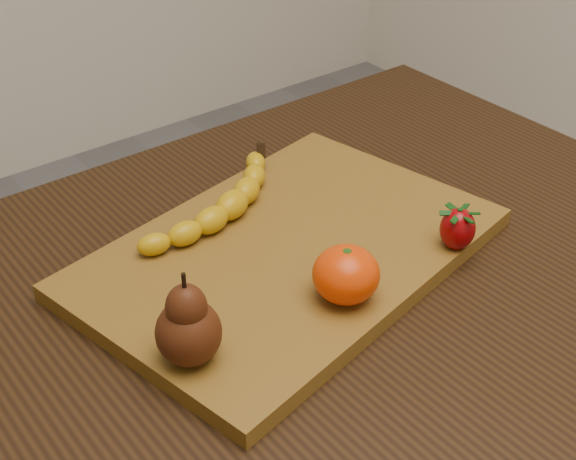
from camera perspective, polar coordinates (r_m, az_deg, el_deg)
table at (r=0.93m, az=0.85°, el=-8.00°), size 1.00×0.70×0.76m
cutting_board at (r=0.88m, az=0.00°, el=-1.62°), size 0.50×0.38×0.02m
banana at (r=0.92m, az=-4.00°, el=1.80°), size 0.21×0.13×0.03m
pear at (r=0.71m, az=-7.18°, el=-6.23°), size 0.08×0.08×0.09m
mandarin at (r=0.79m, az=4.15°, el=-3.17°), size 0.08×0.08×0.06m
strawberry at (r=0.88m, az=11.98°, el=0.18°), size 0.05×0.05×0.05m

